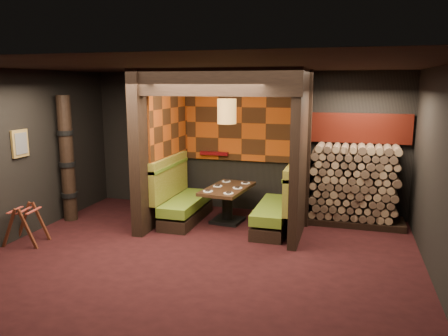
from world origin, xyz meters
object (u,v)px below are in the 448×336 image
(totem_column, at_px, (67,160))
(firewood_stack, at_px, (358,185))
(luggage_rack, at_px, (25,223))
(booth_bench_left, at_px, (181,200))
(booth_bench_right, at_px, (279,208))
(pendant_lamp, at_px, (227,111))
(dining_table, at_px, (227,199))

(totem_column, height_order, firewood_stack, totem_column)
(luggage_rack, bearing_deg, booth_bench_left, 42.94)
(booth_bench_right, relative_size, pendant_lamp, 1.66)
(booth_bench_right, relative_size, totem_column, 0.67)
(booth_bench_left, xyz_separation_m, booth_bench_right, (1.89, 0.00, 0.00))
(dining_table, xyz_separation_m, pendant_lamp, (-0.00, -0.05, 1.66))
(pendant_lamp, relative_size, totem_column, 0.40)
(booth_bench_left, relative_size, totem_column, 0.67)
(luggage_rack, bearing_deg, pendant_lamp, 34.24)
(totem_column, bearing_deg, firewood_stack, 13.19)
(firewood_stack, bearing_deg, dining_table, -166.90)
(dining_table, height_order, totem_column, totem_column)
(booth_bench_left, distance_m, firewood_stack, 3.34)
(dining_table, relative_size, pendant_lamp, 1.41)
(booth_bench_left, height_order, luggage_rack, booth_bench_left)
(pendant_lamp, xyz_separation_m, firewood_stack, (2.36, 0.60, -1.36))
(booth_bench_right, xyz_separation_m, firewood_stack, (1.35, 0.70, 0.35))
(booth_bench_right, distance_m, dining_table, 1.02)
(booth_bench_right, xyz_separation_m, pendant_lamp, (-1.01, 0.10, 1.71))
(booth_bench_left, xyz_separation_m, totem_column, (-2.09, -0.55, 0.79))
(pendant_lamp, bearing_deg, firewood_stack, 14.25)
(booth_bench_right, distance_m, luggage_rack, 4.33)
(booth_bench_right, bearing_deg, booth_bench_left, 180.00)
(booth_bench_left, bearing_deg, totem_column, -165.25)
(booth_bench_left, relative_size, dining_table, 1.18)
(totem_column, bearing_deg, pendant_lamp, 12.34)
(booth_bench_right, xyz_separation_m, totem_column, (-3.98, -0.55, 0.79))
(booth_bench_left, height_order, pendant_lamp, pendant_lamp)
(booth_bench_left, relative_size, pendant_lamp, 1.66)
(pendant_lamp, xyz_separation_m, totem_column, (-2.97, -0.65, -0.93))
(totem_column, bearing_deg, dining_table, 13.26)
(firewood_stack, bearing_deg, luggage_rack, -153.95)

